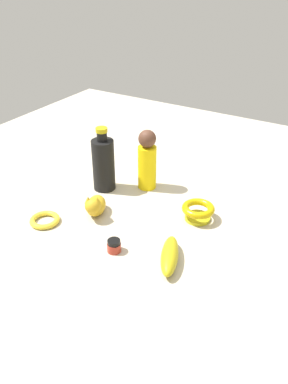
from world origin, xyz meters
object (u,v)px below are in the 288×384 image
Objects in this scene: bangle at (45,220)px; person_figure_adult at (147,160)px; cat_figurine at (95,205)px; bottle_tall at (103,163)px; bowl at (198,211)px; banana at (170,256)px; nail_polish_jar at (114,246)px.

person_figure_adult is at bearing 65.63° from bangle.
bottle_tall is (-0.08, 0.16, 0.06)m from cat_figurine.
bottle_tall is (-0.13, -0.09, -0.01)m from person_figure_adult.
bowl is 0.38m from bottle_tall.
banana is at bearing -50.91° from person_figure_adult.
bowl is (0.24, -0.09, -0.07)m from person_figure_adult.
nail_polish_jar is at bearing -99.37° from banana.
nail_polish_jar is (0.11, -0.36, -0.09)m from person_figure_adult.
cat_figurine is at bearing -153.28° from bowl.
bottle_tall is at bearing -144.43° from banana.
bangle is (-0.40, -0.26, -0.02)m from bowl.
banana is 0.46m from bottle_tall.
bowl is 2.58× the size of nail_polish_jar.
bottle_tall is 2.46× the size of bangle.
bangle is at bearing -133.97° from cat_figurine.
bangle is at bearing -114.37° from person_figure_adult.
bangle is at bearing -108.42° from banana.
bowl is 0.63× the size of banana.
bowl is at bearing 33.07° from bangle.
bangle is at bearing 179.07° from nail_polish_jar.
nail_polish_jar is 0.27m from bangle.
nail_polish_jar is 0.43× the size of bangle.
person_figure_adult reaches higher than banana.
person_figure_adult is 0.95× the size of bottle_tall.
cat_figurine is 0.32m from banana.
nail_polish_jar is at bearing -49.96° from bottle_tall.
cat_figurine reaches higher than bowl.
person_figure_adult reaches higher than bangle.
person_figure_adult is 0.15m from bottle_tall.
nail_polish_jar reaches higher than bangle.
banana is 0.43m from bangle.
banana is at bearing -14.78° from cat_figurine.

